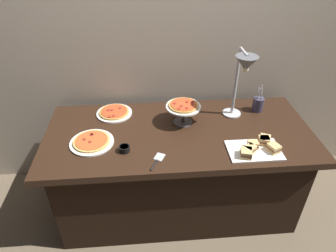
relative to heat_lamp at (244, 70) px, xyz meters
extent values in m
plane|color=brown|center=(-0.43, -0.08, -1.18)|extent=(8.00, 8.00, 0.00)
cube|color=#B7A893|center=(-0.43, 0.42, 0.02)|extent=(4.40, 0.04, 2.40)
cube|color=black|center=(-0.43, -0.08, -0.44)|extent=(1.90, 0.84, 0.05)
cube|color=black|center=(-0.43, -0.08, -0.82)|extent=(1.75, 0.74, 0.71)
cylinder|color=#B7BABF|center=(0.00, 0.12, -0.41)|extent=(0.14, 0.14, 0.01)
cylinder|color=#B7BABF|center=(0.00, 0.12, -0.15)|extent=(0.02, 0.02, 0.52)
cylinder|color=#B7BABF|center=(0.00, 0.05, 0.11)|extent=(0.02, 0.15, 0.02)
cone|color=#595B60|center=(0.00, -0.03, 0.06)|extent=(0.15, 0.15, 0.10)
sphere|color=#F9EAB2|center=(0.00, -0.03, 0.02)|extent=(0.04, 0.04, 0.04)
cylinder|color=white|center=(-1.03, -0.17, -0.41)|extent=(0.30, 0.30, 0.01)
cylinder|color=#DBA856|center=(-1.03, -0.17, -0.40)|extent=(0.25, 0.25, 0.01)
cylinder|color=#C65628|center=(-1.03, -0.17, -0.39)|extent=(0.22, 0.22, 0.00)
cylinder|color=maroon|center=(-1.04, -0.10, -0.39)|extent=(0.02, 0.02, 0.00)
cylinder|color=maroon|center=(-1.04, -0.11, -0.39)|extent=(0.02, 0.02, 0.00)
cylinder|color=maroon|center=(-1.04, -0.19, -0.39)|extent=(0.02, 0.02, 0.00)
cylinder|color=maroon|center=(-1.08, -0.16, -0.39)|extent=(0.02, 0.02, 0.00)
cylinder|color=white|center=(-0.91, 0.19, -0.41)|extent=(0.27, 0.27, 0.01)
cylinder|color=#C68E42|center=(-0.91, 0.19, -0.40)|extent=(0.23, 0.23, 0.01)
cylinder|color=#B74723|center=(-0.91, 0.19, -0.39)|extent=(0.20, 0.20, 0.00)
cylinder|color=maroon|center=(-0.92, 0.20, -0.39)|extent=(0.02, 0.02, 0.00)
cylinder|color=maroon|center=(-0.86, 0.23, -0.39)|extent=(0.02, 0.02, 0.00)
cylinder|color=maroon|center=(-0.95, 0.20, -0.39)|extent=(0.02, 0.02, 0.00)
cylinder|color=maroon|center=(-0.91, 0.12, -0.39)|extent=(0.02, 0.02, 0.00)
cylinder|color=maroon|center=(-0.94, 0.11, -0.39)|extent=(0.02, 0.02, 0.00)
cylinder|color=#595B60|center=(-0.39, 0.03, -0.35)|extent=(0.02, 0.02, 0.13)
cylinder|color=#595B60|center=(-0.39, 0.03, -0.42)|extent=(0.14, 0.14, 0.01)
cylinder|color=white|center=(-0.39, 0.03, -0.28)|extent=(0.25, 0.25, 0.01)
cylinder|color=#C68E42|center=(-0.39, 0.03, -0.27)|extent=(0.21, 0.21, 0.01)
cylinder|color=#B74723|center=(-0.39, 0.03, -0.26)|extent=(0.19, 0.19, 0.00)
cylinder|color=maroon|center=(-0.33, 0.03, -0.26)|extent=(0.02, 0.02, 0.00)
cylinder|color=maroon|center=(-0.36, 0.06, -0.26)|extent=(0.02, 0.02, 0.00)
cylinder|color=maroon|center=(-0.41, 0.01, -0.26)|extent=(0.02, 0.02, 0.00)
cylinder|color=maroon|center=(-0.38, -0.03, -0.26)|extent=(0.02, 0.02, 0.00)
cylinder|color=maroon|center=(-0.43, -0.03, -0.26)|extent=(0.02, 0.02, 0.00)
cylinder|color=maroon|center=(-0.32, 0.05, -0.26)|extent=(0.02, 0.02, 0.00)
cylinder|color=maroon|center=(-0.45, 0.05, -0.26)|extent=(0.02, 0.02, 0.00)
cube|color=white|center=(0.03, -0.34, -0.41)|extent=(0.35, 0.23, 0.01)
cube|color=tan|center=(0.11, -0.27, -0.40)|extent=(0.07, 0.06, 0.02)
cube|color=brown|center=(0.11, -0.27, -0.38)|extent=(0.07, 0.06, 0.01)
cube|color=tan|center=(0.11, -0.27, -0.37)|extent=(0.07, 0.06, 0.02)
cube|color=tan|center=(-0.01, -0.36, -0.40)|extent=(0.09, 0.08, 0.02)
cube|color=brown|center=(-0.01, -0.36, -0.38)|extent=(0.09, 0.08, 0.01)
cube|color=tan|center=(-0.01, -0.36, -0.37)|extent=(0.09, 0.08, 0.02)
cube|color=tan|center=(0.12, -0.27, -0.40)|extent=(0.09, 0.10, 0.02)
cube|color=brown|center=(0.12, -0.27, -0.38)|extent=(0.09, 0.10, 0.01)
cube|color=tan|center=(0.12, -0.27, -0.37)|extent=(0.09, 0.10, 0.02)
cube|color=tan|center=(0.15, -0.36, -0.40)|extent=(0.09, 0.09, 0.02)
cube|color=brown|center=(0.15, -0.36, -0.38)|extent=(0.09, 0.09, 0.01)
cube|color=tan|center=(0.15, -0.36, -0.37)|extent=(0.09, 0.09, 0.02)
cube|color=tan|center=(0.03, -0.31, -0.40)|extent=(0.07, 0.06, 0.02)
cube|color=brown|center=(0.03, -0.31, -0.38)|extent=(0.07, 0.06, 0.01)
cube|color=tan|center=(0.03, -0.31, -0.37)|extent=(0.07, 0.06, 0.02)
cube|color=tan|center=(-0.04, -0.39, -0.40)|extent=(0.09, 0.09, 0.02)
cube|color=brown|center=(-0.04, -0.39, -0.38)|extent=(0.09, 0.09, 0.01)
cube|color=tan|center=(-0.04, -0.39, -0.37)|extent=(0.09, 0.09, 0.02)
cylinder|color=black|center=(-0.81, -0.27, -0.40)|extent=(0.07, 0.07, 0.04)
cylinder|color=#562D14|center=(-0.81, -0.27, -0.38)|extent=(0.06, 0.06, 0.01)
cylinder|color=#383347|center=(0.21, 0.15, -0.36)|extent=(0.08, 0.08, 0.11)
cylinder|color=#B7BABF|center=(0.23, 0.14, -0.29)|extent=(0.03, 0.04, 0.19)
cylinder|color=#B7BABF|center=(0.20, 0.16, -0.30)|extent=(0.01, 0.04, 0.16)
cylinder|color=#B7BABF|center=(0.19, 0.14, -0.30)|extent=(0.02, 0.02, 0.17)
cube|color=#B7BABF|center=(-0.59, -0.35, -0.42)|extent=(0.08, 0.09, 0.00)
cylinder|color=black|center=(-0.63, -0.42, -0.42)|extent=(0.06, 0.09, 0.01)
camera|label=1|loc=(-0.65, -1.79, 0.83)|focal=32.02mm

